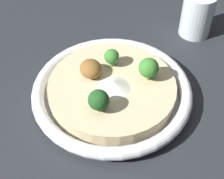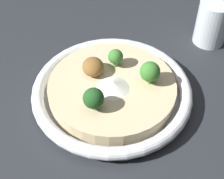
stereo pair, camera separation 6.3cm
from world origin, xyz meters
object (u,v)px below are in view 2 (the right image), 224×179
Objects in this scene: broccoli_right at (116,57)px; drinking_glass at (212,23)px; risotto_bowl at (112,91)px; broccoli_left at (94,99)px; broccoli_front_left at (150,72)px.

broccoli_right is 0.24m from drinking_glass.
broccoli_right is at bearing -16.57° from risotto_bowl.
broccoli_left is 0.12m from broccoli_front_left.
broccoli_front_left reaches higher than risotto_bowl.
broccoli_right is at bearing -28.06° from broccoli_left.
broccoli_front_left is at bearing -66.68° from broccoli_left.
broccoli_left is at bearing 151.94° from broccoli_right.
broccoli_front_left is 0.46× the size of drinking_glass.
broccoli_left reaches higher than risotto_bowl.
broccoli_right is (0.05, -0.01, 0.04)m from risotto_bowl.
risotto_bowl is 0.06m from broccoli_right.
broccoli_front_left is at bearing 129.96° from drinking_glass.
drinking_glass is at bearing -59.95° from risotto_bowl.
broccoli_left is 0.44× the size of drinking_glass.
broccoli_left is (-0.05, 0.04, 0.04)m from risotto_bowl.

